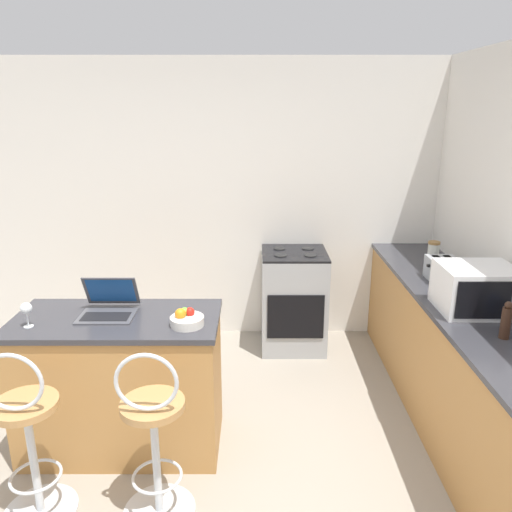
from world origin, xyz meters
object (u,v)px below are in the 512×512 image
bar_stool_far (155,439)px  bar_stool_near (29,439)px  microwave (477,289)px  fruit_bowl (187,319)px  pepper_mill (507,321)px  stove_range (294,300)px  toaster (444,270)px  storage_jar (434,254)px  laptop (109,305)px  wine_glass_short (27,309)px

bar_stool_far → bar_stool_near: bearing=180.0°
microwave → fruit_bowl: microwave is taller
bar_stool_far → pepper_mill: size_ratio=4.66×
bar_stool_near → stove_range: 2.57m
toaster → fruit_bowl: size_ratio=1.34×
toaster → stove_range: toaster is taller
bar_stool_near → fruit_bowl: bearing=32.4°
storage_jar → pepper_mill: bearing=-91.9°
bar_stool_near → storage_jar: (2.65, 1.66, 0.53)m
stove_range → fruit_bowl: fruit_bowl is taller
bar_stool_far → fruit_bowl: (0.12, 0.50, 0.47)m
toaster → pepper_mill: bearing=-89.9°
fruit_bowl → pepper_mill: size_ratio=0.91×
laptop → storage_jar: (2.38, 0.98, 0.05)m
fruit_bowl → wine_glass_short: 0.94m
pepper_mill → wine_glass_short: size_ratio=1.45×
storage_jar → toaster: bearing=-97.2°
bar_stool_near → toaster: (2.61, 1.29, 0.52)m
wine_glass_short → storage_jar: size_ratio=0.74×
wine_glass_short → fruit_bowl: bearing=1.5°
stove_range → wine_glass_short: size_ratio=6.05×
wine_glass_short → storage_jar: storage_jar is taller
bar_stool_far → laptop: (-0.39, 0.68, 0.49)m
pepper_mill → laptop: bearing=171.4°
microwave → toaster: bearing=90.1°
wine_glass_short → pepper_mill: bearing=-3.1°
microwave → toaster: (-0.00, 0.57, -0.06)m
storage_jar → fruit_bowl: bearing=-148.2°
stove_range → pepper_mill: (1.06, -1.72, 0.56)m
stove_range → pepper_mill: pepper_mill is taller
laptop → wine_glass_short: 0.47m
toaster → stove_range: (-1.06, 0.76, -0.55)m
fruit_bowl → stove_range: bearing=63.7°
toaster → wine_glass_short: (-2.76, -0.82, 0.03)m
stove_range → storage_jar: 1.30m
bar_stool_near → microwave: (2.61, 0.72, 0.58)m
microwave → storage_jar: (0.05, 0.93, -0.04)m
bar_stool_near → bar_stool_far: (0.66, 0.00, 0.00)m
microwave → fruit_bowl: size_ratio=2.30×
bar_stool_far → wine_glass_short: wine_glass_short is taller
toaster → wine_glass_short: toaster is taller
laptop → storage_jar: 2.57m
bar_stool_near → fruit_bowl: size_ratio=5.13×
microwave → wine_glass_short: (-2.76, -0.25, -0.03)m
laptop → toaster: laptop is taller
microwave → stove_range: (-1.06, 1.32, -0.61)m
laptop → microwave: (2.33, 0.05, 0.09)m
stove_range → wine_glass_short: bearing=-137.2°
stove_range → bar_stool_near: bearing=-127.2°
stove_range → microwave: bearing=-51.4°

